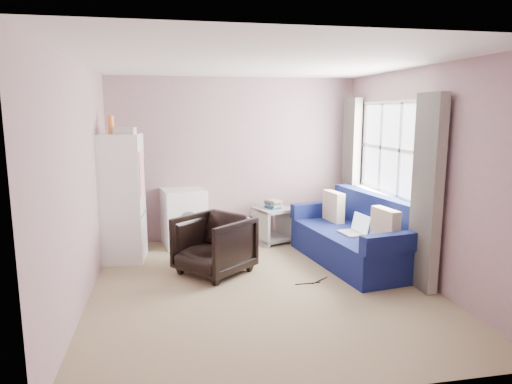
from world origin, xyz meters
TOP-DOWN VIEW (x-y plane):
  - room at (0.02, 0.01)m, footprint 3.84×4.24m
  - armchair at (-0.49, 0.55)m, footprint 1.06×1.07m
  - fridge at (-1.65, 1.32)m, footprint 0.64×0.62m
  - washing_machine at (-0.81, 1.88)m, footprint 0.71×0.71m
  - side_table at (0.53, 1.75)m, footprint 0.62×0.62m
  - sofa at (1.41, 0.62)m, footprint 1.21×2.12m
  - window_dressing at (1.78, 0.70)m, footprint 0.17×2.62m
  - floor_cables at (0.63, 0.01)m, footprint 0.45×0.19m

SIDE VIEW (x-z plane):
  - floor_cables at x=0.63m, z-range 0.00..0.01m
  - side_table at x=0.53m, z-range -0.02..0.64m
  - sofa at x=1.41m, z-range -0.12..0.78m
  - armchair at x=-0.49m, z-range 0.00..0.80m
  - washing_machine at x=-0.81m, z-range 0.02..0.87m
  - fridge at x=-1.65m, z-range -0.10..1.83m
  - window_dressing at x=1.78m, z-range 0.02..2.20m
  - room at x=0.02m, z-range -0.02..2.52m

